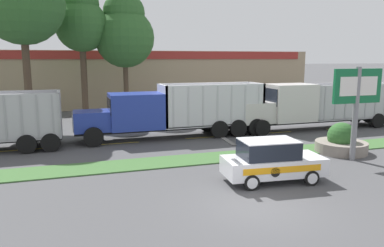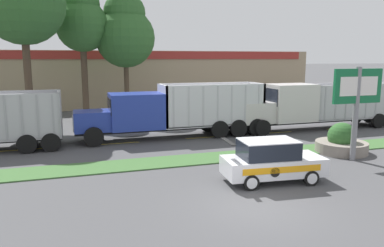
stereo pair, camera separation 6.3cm
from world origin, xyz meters
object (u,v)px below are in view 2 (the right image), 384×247
rally_car (271,161)px  traffic_cone (247,164)px  dump_truck_lead (304,106)px  dump_truck_trail (159,114)px  stone_planter (341,142)px  store_sign_post (357,95)px

rally_car → traffic_cone: bearing=95.9°
dump_truck_lead → rally_car: 12.59m
dump_truck_trail → traffic_cone: (2.34, -8.05, -1.32)m
dump_truck_lead → dump_truck_trail: bearing=178.5°
dump_truck_trail → traffic_cone: bearing=-73.8°
stone_planter → dump_truck_trail: bearing=142.3°
dump_truck_lead → store_sign_post: (-2.45, -7.90, 1.62)m
store_sign_post → dump_truck_trail: bearing=135.0°
dump_truck_trail → rally_car: 10.22m
dump_truck_trail → stone_planter: dump_truck_trail is taller
dump_truck_lead → rally_car: dump_truck_lead is taller
dump_truck_lead → stone_planter: (-1.95, -6.44, -1.13)m
rally_car → store_sign_post: bearing=16.9°
dump_truck_lead → store_sign_post: 8.43m
dump_truck_lead → stone_planter: dump_truck_lead is taller
dump_truck_trail → store_sign_post: bearing=-45.0°
dump_truck_lead → dump_truck_trail: size_ratio=1.03×
traffic_cone → dump_truck_lead: bearing=43.2°
traffic_cone → store_sign_post: bearing=-1.2°
dump_truck_trail → stone_planter: 11.01m
traffic_cone → dump_truck_trail: bearing=106.2°
dump_truck_lead → store_sign_post: store_sign_post is taller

